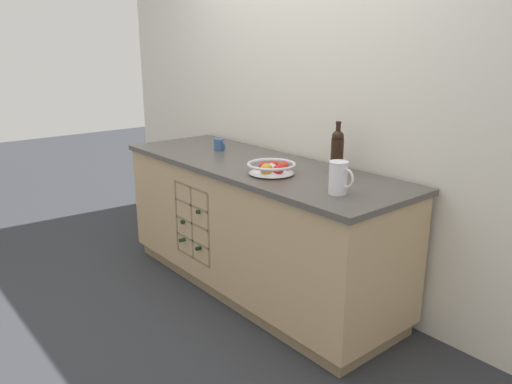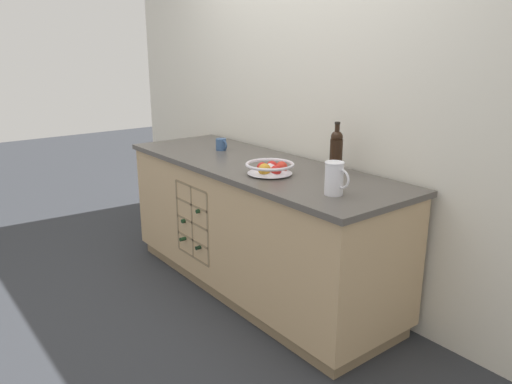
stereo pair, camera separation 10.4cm
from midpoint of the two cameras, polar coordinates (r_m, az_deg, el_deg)
The scene contains 7 objects.
ground_plane at distance 3.58m, azimuth 0.85°, elevation -10.75°, with size 14.00×14.00×0.00m, color #2D3035.
back_wall at distance 3.48m, azimuth 6.40°, elevation 10.39°, with size 4.56×0.06×2.55m, color silver.
kitchen_island at distance 3.40m, azimuth 0.82°, elevation -3.95°, with size 2.20×0.76×0.89m.
fruit_bowl at distance 2.97m, azimuth 2.63°, elevation 2.82°, with size 0.29×0.29×0.08m.
white_pitcher at distance 2.60m, azimuth 10.12°, elevation 1.62°, with size 0.15×0.10×0.17m.
ceramic_mug at distance 3.68m, azimuth -3.17°, elevation 5.45°, with size 0.11×0.08×0.09m.
standing_wine_bottle at distance 3.02m, azimuth 10.13°, elevation 4.65°, with size 0.08×0.08×0.31m.
Camera 2 is at (2.51, -1.95, 1.64)m, focal length 35.00 mm.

